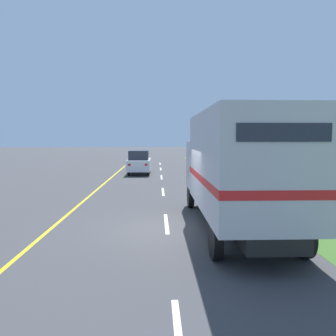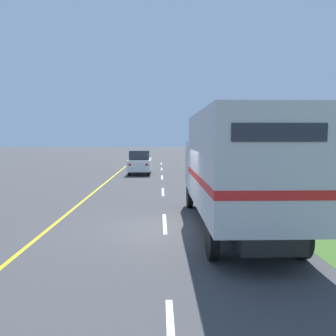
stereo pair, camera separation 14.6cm
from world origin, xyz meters
The scene contains 13 objects.
ground_plane centered at (0.00, 0.00, 0.00)m, with size 200.00×200.00×0.00m, color #3D3D3F.
edge_line_yellow centered at (-3.70, 12.52, 0.00)m, with size 0.12×55.43×0.01m, color yellow.
centre_dash_near centered at (0.00, 0.68, 0.00)m, with size 0.12×2.60×0.01m, color white.
centre_dash_mid_a centered at (0.00, 7.28, 0.00)m, with size 0.12×2.60×0.01m, color white.
centre_dash_mid_b centered at (0.00, 13.88, 0.00)m, with size 0.12×2.60×0.01m, color white.
centre_dash_far centered at (0.00, 20.48, 0.00)m, with size 0.12×2.60×0.01m, color white.
centre_dash_farthest centered at (0.00, 27.08, 0.00)m, with size 0.12×2.60×0.01m, color white.
horse_trailer_truck centered at (2.15, -0.29, 2.00)m, with size 2.51×7.89×3.60m.
lead_car_white centered at (-1.78, 16.43, 0.96)m, with size 1.80×4.42×1.91m.
highway_sign centered at (6.88, 3.07, 1.84)m, with size 2.05×0.09×2.93m.
roadside_tree_near centered at (7.73, 8.86, 3.24)m, with size 3.25×3.25×4.87m.
roadside_tree_mid centered at (9.50, 13.95, 3.85)m, with size 3.36×3.36×5.54m.
roadside_tree_far centered at (12.11, 23.27, 3.68)m, with size 4.06×4.06×5.71m.
Camera 2 is at (-0.15, -10.20, 2.87)m, focal length 35.00 mm.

